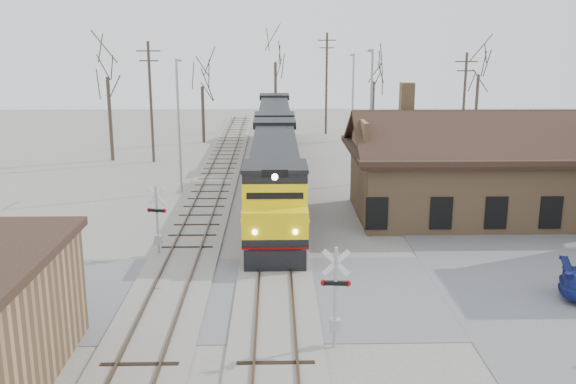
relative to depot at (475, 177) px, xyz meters
name	(u,v)px	position (x,y,z in m)	size (l,w,h in m)	color
ground	(275,295)	(-11.99, -12.00, -2.41)	(140.00, 140.00, 0.00)	gray
road	(275,295)	(-11.99, -12.00, -2.39)	(60.00, 9.00, 0.03)	slate
track_main	(275,203)	(-11.99, 3.00, -2.34)	(3.40, 90.00, 0.24)	gray
track_siding	(206,203)	(-16.49, 3.00, -2.34)	(3.40, 90.00, 0.24)	gray
depot	(475,177)	(0.00, 0.00, 0.00)	(15.20, 9.31, 7.90)	#9B7750
locomotive_lead	(275,177)	(-11.99, 0.28, 0.02)	(3.10, 20.77, 4.61)	black
locomotive_trailing	(275,127)	(-11.99, 21.33, 0.02)	(3.10, 20.77, 4.37)	black
crossbuck_near	(335,301)	(-9.92, -16.70, -0.65)	(1.06, 0.28, 3.69)	#A5A8AD
crossbuck_far	(157,222)	(-17.81, -6.79, -0.71)	(1.00, 0.33, 3.53)	#A5A8AD
streetlight_a	(179,119)	(-18.51, 6.41, 2.71)	(0.25, 2.04, 9.16)	#A5A8AD
streetlight_b	(371,110)	(-5.02, 9.06, 3.00)	(0.25, 2.04, 9.73)	#A5A8AD
streetlight_c	(353,99)	(-4.98, 20.34, 2.68)	(0.25, 2.04, 9.10)	#A5A8AD
utility_pole_a	(151,100)	(-22.46, 17.46, 2.92)	(2.00, 0.24, 10.19)	#382D23
utility_pole_b	(326,82)	(-6.31, 33.22, 3.29)	(2.00, 0.24, 10.93)	#382D23
utility_pole_c	(464,102)	(5.02, 20.14, 2.41)	(2.00, 0.24, 9.19)	#382D23
tree_a	(106,63)	(-26.19, 18.29, 5.99)	(4.81, 4.81, 11.79)	#382D23
tree_b	(202,77)	(-19.21, 27.66, 4.20)	(3.79, 3.79, 9.30)	#382D23
tree_c	(275,51)	(-11.86, 36.80, 6.56)	(5.13, 5.13, 12.58)	#382D23
tree_d	(374,72)	(-1.69, 29.80, 4.57)	(4.00, 4.00, 9.81)	#382D23
tree_e	(479,63)	(8.68, 28.07, 5.51)	(4.54, 4.54, 11.12)	#382D23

